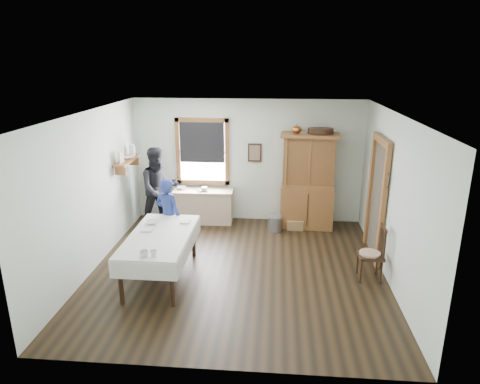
# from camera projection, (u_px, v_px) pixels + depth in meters

# --- Properties ---
(room) EXTENTS (5.01, 5.01, 2.70)m
(room) POSITION_uv_depth(u_px,v_px,m) (238.00, 196.00, 7.03)
(room) COLOR black
(room) RESTS_ON ground
(window) EXTENTS (1.18, 0.07, 1.48)m
(window) POSITION_uv_depth(u_px,v_px,m) (202.00, 149.00, 9.37)
(window) COLOR white
(window) RESTS_ON room
(doorway) EXTENTS (0.09, 1.14, 2.22)m
(doorway) POSITION_uv_depth(u_px,v_px,m) (378.00, 195.00, 7.69)
(doorway) COLOR #443C31
(doorway) RESTS_ON room
(wall_shelf) EXTENTS (0.24, 1.00, 0.44)m
(wall_shelf) POSITION_uv_depth(u_px,v_px,m) (128.00, 159.00, 8.61)
(wall_shelf) COLOR brown
(wall_shelf) RESTS_ON room
(framed_picture) EXTENTS (0.30, 0.04, 0.40)m
(framed_picture) POSITION_uv_depth(u_px,v_px,m) (255.00, 153.00, 9.29)
(framed_picture) COLOR black
(framed_picture) RESTS_ON room
(rug_beater) EXTENTS (0.01, 0.27, 0.27)m
(rug_beater) POSITION_uv_depth(u_px,v_px,m) (388.00, 173.00, 7.00)
(rug_beater) COLOR black
(rug_beater) RESTS_ON room
(work_counter) EXTENTS (1.32, 0.53, 0.75)m
(work_counter) POSITION_uv_depth(u_px,v_px,m) (204.00, 206.00, 9.49)
(work_counter) COLOR tan
(work_counter) RESTS_ON room
(china_hutch) EXTENTS (1.23, 0.65, 2.04)m
(china_hutch) POSITION_uv_depth(u_px,v_px,m) (308.00, 181.00, 9.06)
(china_hutch) COLOR brown
(china_hutch) RESTS_ON room
(dining_table) EXTENTS (1.02, 1.94, 0.77)m
(dining_table) POSITION_uv_depth(u_px,v_px,m) (161.00, 256.00, 7.07)
(dining_table) COLOR silver
(dining_table) RESTS_ON room
(spindle_chair) EXTENTS (0.44, 0.44, 0.95)m
(spindle_chair) POSITION_uv_depth(u_px,v_px,m) (371.00, 253.00, 7.00)
(spindle_chair) COLOR black
(spindle_chair) RESTS_ON room
(pail) EXTENTS (0.29, 0.29, 0.31)m
(pail) POSITION_uv_depth(u_px,v_px,m) (275.00, 223.00, 9.09)
(pail) COLOR gray
(pail) RESTS_ON room
(wicker_basket) EXTENTS (0.35, 0.25, 0.21)m
(wicker_basket) POSITION_uv_depth(u_px,v_px,m) (295.00, 224.00, 9.18)
(wicker_basket) COLOR olive
(wicker_basket) RESTS_ON room
(woman_blue) EXTENTS (0.58, 0.50, 1.35)m
(woman_blue) POSITION_uv_depth(u_px,v_px,m) (169.00, 219.00, 7.92)
(woman_blue) COLOR navy
(woman_blue) RESTS_ON room
(figure_dark) EXTENTS (1.00, 0.94, 1.63)m
(figure_dark) POSITION_uv_depth(u_px,v_px,m) (159.00, 191.00, 9.09)
(figure_dark) COLOR black
(figure_dark) RESTS_ON room
(table_cup_a) EXTENTS (0.16, 0.16, 0.10)m
(table_cup_a) POSITION_uv_depth(u_px,v_px,m) (144.00, 254.00, 6.18)
(table_cup_a) COLOR silver
(table_cup_a) RESTS_ON dining_table
(table_cup_b) EXTENTS (0.11, 0.11, 0.10)m
(table_cup_b) POSITION_uv_depth(u_px,v_px,m) (154.00, 253.00, 6.19)
(table_cup_b) COLOR silver
(table_cup_b) RESTS_ON dining_table
(table_bowl) EXTENTS (0.24, 0.24, 0.06)m
(table_bowl) POSITION_uv_depth(u_px,v_px,m) (151.00, 222.00, 7.41)
(table_bowl) COLOR silver
(table_bowl) RESTS_ON dining_table
(counter_book) EXTENTS (0.23, 0.26, 0.02)m
(counter_book) POSITION_uv_depth(u_px,v_px,m) (198.00, 190.00, 9.32)
(counter_book) COLOR brown
(counter_book) RESTS_ON work_counter
(counter_bowl) EXTENTS (0.22, 0.22, 0.06)m
(counter_bowl) POSITION_uv_depth(u_px,v_px,m) (182.00, 188.00, 9.43)
(counter_bowl) COLOR silver
(counter_bowl) RESTS_ON work_counter
(shelf_bowl) EXTENTS (0.22, 0.22, 0.05)m
(shelf_bowl) POSITION_uv_depth(u_px,v_px,m) (128.00, 158.00, 8.62)
(shelf_bowl) COLOR silver
(shelf_bowl) RESTS_ON wall_shelf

